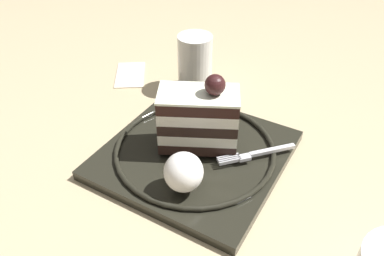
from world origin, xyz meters
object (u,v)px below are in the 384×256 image
(fork, at_px, (255,154))
(drink_glass_far, at_px, (195,65))
(dessert_plate, at_px, (192,152))
(folded_napkin, at_px, (130,74))
(cake_slice, at_px, (195,118))
(whipped_cream_dollop, at_px, (184,172))

(fork, height_order, drink_glass_far, drink_glass_far)
(dessert_plate, relative_size, folded_napkin, 2.54)
(dessert_plate, xyz_separation_m, folded_napkin, (0.15, 0.21, -0.01))
(cake_slice, bearing_deg, fork, -79.14)
(fork, relative_size, folded_napkin, 0.90)
(whipped_cream_dollop, xyz_separation_m, drink_glass_far, (0.23, 0.11, 0.00))
(drink_glass_far, bearing_deg, fork, -130.56)
(dessert_plate, bearing_deg, fork, -74.91)
(folded_napkin, bearing_deg, fork, -113.02)
(dessert_plate, bearing_deg, drink_glass_far, 27.00)
(dessert_plate, height_order, folded_napkin, dessert_plate)
(dessert_plate, relative_size, drink_glass_far, 2.42)
(fork, bearing_deg, folded_napkin, 66.98)
(cake_slice, relative_size, drink_glass_far, 1.19)
(whipped_cream_dollop, xyz_separation_m, fork, (0.09, -0.05, -0.02))
(folded_napkin, bearing_deg, cake_slice, -123.43)
(whipped_cream_dollop, bearing_deg, fork, -29.77)
(whipped_cream_dollop, height_order, folded_napkin, whipped_cream_dollop)
(dessert_plate, bearing_deg, folded_napkin, 55.21)
(dessert_plate, xyz_separation_m, drink_glass_far, (0.16, 0.08, 0.04))
(fork, bearing_deg, drink_glass_far, 49.44)
(dessert_plate, distance_m, cake_slice, 0.05)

